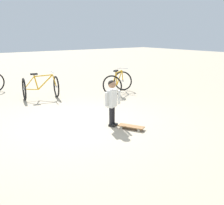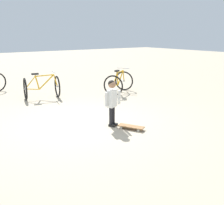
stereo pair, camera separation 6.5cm
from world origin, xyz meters
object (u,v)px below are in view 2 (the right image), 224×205
bicycle_near (119,82)px  child_person (112,98)px  bicycle_mid (42,87)px  skateboard (131,127)px

bicycle_near → child_person: bearing=50.5°
bicycle_near → bicycle_mid: size_ratio=1.08×
skateboard → bicycle_near: bearing=-122.8°
child_person → bicycle_near: size_ratio=0.83×
bicycle_near → bicycle_mid: same height
skateboard → child_person: bearing=-65.3°
skateboard → bicycle_mid: size_ratio=0.51×
child_person → skateboard: child_person is taller
skateboard → bicycle_near: (-2.02, -3.13, 0.32)m
skateboard → bicycle_mid: 3.98m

